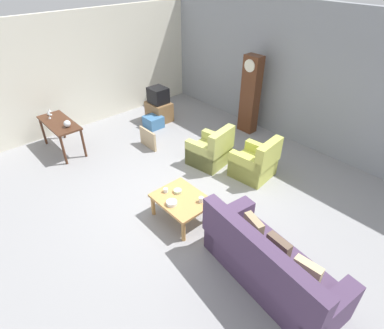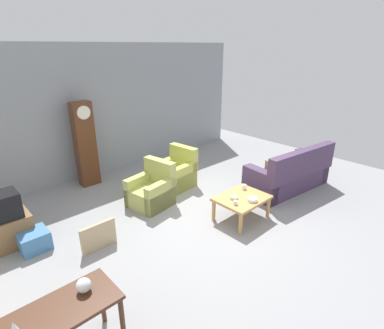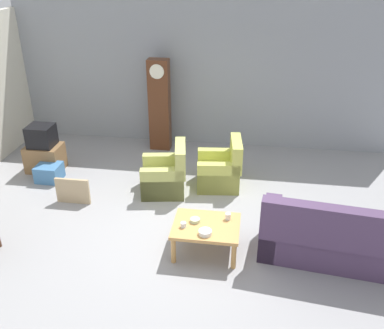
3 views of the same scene
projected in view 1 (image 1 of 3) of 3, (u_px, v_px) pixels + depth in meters
The scene contains 20 objects.
ground_plane at pixel (182, 196), 6.21m from camera, with size 10.40×10.40×0.00m, color gray.
garage_door_wall at pixel (299, 76), 7.30m from camera, with size 8.40×0.16×3.20m, color gray.
pegboard_wall_left at pixel (89, 70), 8.21m from camera, with size 0.12×6.40×2.88m, color silver.
couch_floral at pixel (269, 265), 4.42m from camera, with size 2.19×1.12×1.04m.
armchair_olive_near at pixel (211, 152), 7.01m from camera, with size 0.91×0.88×0.92m.
armchair_olive_far at pixel (255, 164), 6.61m from camera, with size 0.87×0.85×0.92m.
coffee_table_wood at pixel (182, 201), 5.50m from camera, with size 0.96×0.76×0.46m.
console_table_dark at pixel (60, 126), 7.30m from camera, with size 1.30×0.56×0.75m.
grandfather_clock at pixel (250, 95), 7.95m from camera, with size 0.44×0.30×1.98m.
tv_stand_cabinet at pixel (159, 111), 8.87m from camera, with size 0.68×0.52×0.53m, color brown.
tv_crt at pixel (158, 95), 8.60m from camera, with size 0.48×0.44×0.42m, color black.
framed_picture_leaning at pixel (148, 139), 7.64m from camera, with size 0.60×0.05×0.47m, color tan.
storage_box_blue at pixel (153, 122), 8.56m from camera, with size 0.45×0.43×0.32m, color teal.
glass_dome_cloche at pixel (67, 124), 7.00m from camera, with size 0.16×0.16×0.16m, color silver.
cup_white_porcelain at pixel (201, 200), 5.35m from camera, with size 0.08×0.08×0.10m, color white.
cup_blue_rimmed at pixel (166, 190), 5.58m from camera, with size 0.08×0.08×0.07m, color silver.
bowl_white_stacked at pixel (172, 203), 5.31m from camera, with size 0.18×0.18×0.06m, color white.
bowl_shallow_green at pixel (178, 191), 5.58m from camera, with size 0.15×0.15×0.05m, color #B2C69E.
wine_glass_tall at pixel (50, 111), 7.48m from camera, with size 0.08×0.08×0.16m.
wine_glass_mid at pixel (48, 113), 7.31m from camera, with size 0.06×0.06×0.21m.
Camera 1 is at (3.70, -3.04, 4.01)m, focal length 29.50 mm.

